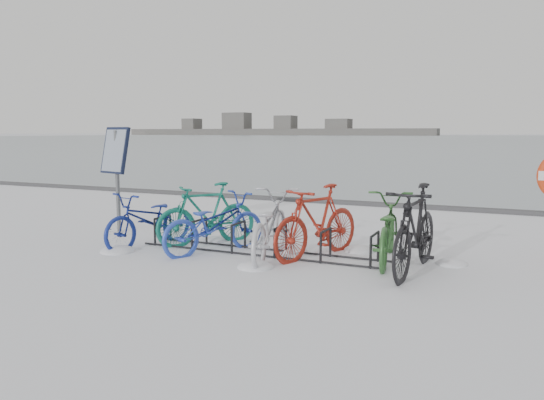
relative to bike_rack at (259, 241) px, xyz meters
name	(u,v)px	position (x,y,z in m)	size (l,w,h in m)	color
ground	(259,253)	(0.00, 0.00, -0.18)	(900.00, 900.00, 0.00)	white
ice_sheet	(501,138)	(0.00, 155.00, -0.17)	(400.00, 298.00, 0.02)	#A0ABB5
quay_edge	(360,203)	(0.00, 5.90, -0.13)	(400.00, 0.25, 0.10)	#3F3F42
bike_rack	(259,241)	(0.00, 0.00, 0.00)	(4.00, 0.48, 0.46)	black
info_board	(116,157)	(-3.17, 0.49, 1.22)	(0.69, 0.39, 1.95)	#595B5E
shoreline	(266,130)	(-122.02, 260.00, 2.61)	(180.00, 12.00, 9.50)	#4C4C4C
bike_0	(150,217)	(-1.88, -0.22, 0.29)	(0.62, 1.79, 0.94)	navy
bike_1	(207,212)	(-1.11, 0.28, 0.35)	(0.50, 1.77, 1.06)	#166F5B
bike_2	(214,221)	(-0.67, -0.21, 0.30)	(0.64, 1.83, 0.96)	blue
bike_3	(269,223)	(0.25, -0.18, 0.34)	(0.69, 1.97, 1.03)	#B9BBC2
bike_4	(317,220)	(0.89, 0.16, 0.38)	(0.53, 1.86, 1.12)	#A02619
bike_5	(387,227)	(1.90, 0.33, 0.32)	(0.67, 1.91, 1.00)	#30622C
bike_6	(416,227)	(2.37, -0.13, 0.42)	(0.57, 2.01, 1.21)	black
snow_drifts	(267,255)	(0.17, -0.06, -0.18)	(5.34, 2.15, 0.19)	white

